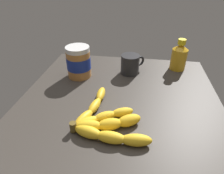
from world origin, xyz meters
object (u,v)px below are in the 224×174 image
banana_bunch (105,122)px  honey_bottle (179,56)px  peanut_butter_jar (79,62)px  coffee_mug (130,64)px

banana_bunch → honey_bottle: bearing=-32.0°
peanut_butter_jar → honey_bottle: size_ratio=0.94×
banana_bunch → honey_bottle: 49.09cm
banana_bunch → peanut_butter_jar: size_ratio=1.96×
honey_bottle → peanut_butter_jar: bearing=107.2°
peanut_butter_jar → honey_bottle: 43.96cm
banana_bunch → peanut_butter_jar: bearing=29.5°
honey_bottle → banana_bunch: bearing=148.0°
peanut_butter_jar → honey_bottle: (12.96, -42.01, -0.28)cm
peanut_butter_jar → coffee_mug: 21.96cm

